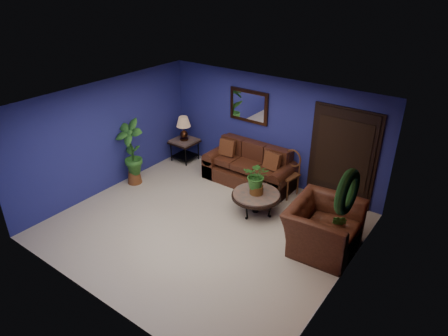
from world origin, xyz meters
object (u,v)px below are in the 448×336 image
Objects in this scene: table_lamp at (184,126)px; side_chair at (289,170)px; coffee_table at (256,196)px; armchair at (323,227)px; sofa at (251,170)px; end_table at (185,145)px.

table_lamp reaches higher than side_chair.
armchair is at bearing -10.23° from coffee_table.
table_lamp is at bearing -179.16° from sofa.
end_table is 4.63m from armchair.
end_table is 0.48× the size of armchair.
table_lamp is at bearing 160.71° from coffee_table.
sofa is at bearing -168.44° from side_chair.
coffee_table is 1.63m from armchair.
sofa reaches higher than end_table.
armchair is (4.45, -1.29, -0.01)m from end_table.
side_chair reaches higher than sofa.
side_chair reaches higher than coffee_table.
table_lamp is 0.58× the size of side_chair.
table_lamp is at bearing 0.00° from end_table.
armchair is (1.43, -1.36, -0.16)m from side_chair.
side_chair is at bearing 2.73° from sofa.
sofa is 3.32× the size of end_table.
sofa is 1.59× the size of armchair.
side_chair is 1.98m from armchair.
side_chair is (0.18, 1.07, 0.21)m from coffee_table.
sofa is at bearing 0.84° from table_lamp.
side_chair is (0.98, 0.05, 0.28)m from sofa.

